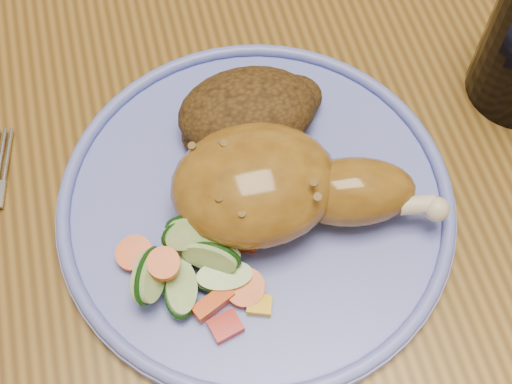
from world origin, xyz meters
TOP-DOWN VIEW (x-y plane):
  - ground at (0.00, 0.00)m, footprint 4.00×4.00m
  - dining_table at (0.00, 0.00)m, footprint 0.90×1.40m
  - plate at (-0.10, -0.08)m, footprint 0.29×0.29m
  - plate_rim at (-0.10, -0.08)m, footprint 0.29×0.29m
  - chicken_leg at (-0.09, -0.09)m, footprint 0.19×0.11m
  - rice_pilaf at (-0.09, -0.01)m, footprint 0.12×0.08m
  - vegetable_pile at (-0.16, -0.12)m, footprint 0.10×0.10m

SIDE VIEW (x-z plane):
  - ground at x=0.00m, z-range 0.00..0.00m
  - dining_table at x=0.00m, z-range 0.29..1.04m
  - plate at x=-0.10m, z-range 0.75..0.76m
  - plate_rim at x=-0.10m, z-range 0.76..0.77m
  - vegetable_pile at x=-0.16m, z-range 0.75..0.80m
  - rice_pilaf at x=-0.09m, z-range 0.76..0.80m
  - chicken_leg at x=-0.09m, z-range 0.76..0.82m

